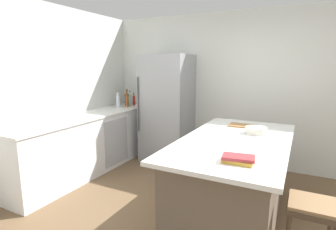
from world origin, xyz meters
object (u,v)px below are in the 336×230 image
at_px(hot_sauce_bottle, 134,100).
at_px(gin_bottle, 130,101).
at_px(mixing_bowl, 256,130).
at_px(cutting_board, 243,126).
at_px(bar_stool, 311,217).
at_px(sink_faucet, 75,107).
at_px(cookbook_stack, 238,159).
at_px(kitchen_island, 234,179).
at_px(refrigerator, 167,108).
at_px(whiskey_bottle, 127,99).
at_px(vinegar_bottle, 127,101).
at_px(soda_bottle, 118,101).

xyz_separation_m(hot_sauce_bottle, gin_bottle, (0.05, -0.21, 0.02)).
height_order(mixing_bowl, cutting_board, mixing_bowl).
relative_size(bar_stool, sink_faucet, 2.24).
bearing_deg(cookbook_stack, hot_sauce_bottle, 138.73).
height_order(hot_sauce_bottle, mixing_bowl, hot_sauce_bottle).
distance_m(hot_sauce_bottle, mixing_bowl, 2.82).
bearing_deg(kitchen_island, refrigerator, 138.14).
distance_m(bar_stool, mixing_bowl, 1.18).
height_order(whiskey_bottle, gin_bottle, whiskey_bottle).
bearing_deg(kitchen_island, vinegar_bottle, 151.51).
distance_m(refrigerator, whiskey_bottle, 0.93).
bearing_deg(refrigerator, cookbook_stack, -50.21).
height_order(bar_stool, whiskey_bottle, whiskey_bottle).
height_order(bar_stool, vinegar_bottle, vinegar_bottle).
bearing_deg(hot_sauce_bottle, sink_faucet, -93.74).
height_order(refrigerator, soda_bottle, refrigerator).
bearing_deg(sink_faucet, bar_stool, -12.52).
bearing_deg(mixing_bowl, soda_bottle, 162.53).
bearing_deg(refrigerator, kitchen_island, -41.86).
bearing_deg(bar_stool, vinegar_bottle, 148.85).
xyz_separation_m(whiskey_bottle, mixing_bowl, (2.64, -1.12, -0.09)).
bearing_deg(cutting_board, bar_stool, -57.44).
distance_m(hot_sauce_bottle, cookbook_stack, 3.41).
height_order(hot_sauce_bottle, soda_bottle, soda_bottle).
relative_size(gin_bottle, cutting_board, 0.84).
relative_size(refrigerator, vinegar_bottle, 6.51).
distance_m(sink_faucet, hot_sauce_bottle, 1.44).
relative_size(sink_faucet, cookbook_stack, 1.08).
relative_size(cookbook_stack, cutting_board, 0.78).
xyz_separation_m(kitchen_island, refrigerator, (-1.56, 1.40, 0.48)).
bearing_deg(gin_bottle, sink_faucet, -96.64).
relative_size(refrigerator, gin_bottle, 6.33).
bearing_deg(hot_sauce_bottle, bar_stool, -34.54).
height_order(refrigerator, bar_stool, refrigerator).
bearing_deg(refrigerator, hot_sauce_bottle, 168.83).
distance_m(kitchen_island, hot_sauce_bottle, 2.90).
relative_size(hot_sauce_bottle, mixing_bowl, 0.99).
distance_m(sink_faucet, vinegar_bottle, 1.16).
xyz_separation_m(whiskey_bottle, cutting_board, (2.42, -0.80, -0.12)).
height_order(gin_bottle, vinegar_bottle, gin_bottle).
relative_size(gin_bottle, cookbook_stack, 1.08).
distance_m(soda_bottle, cookbook_stack, 3.24).
xyz_separation_m(whiskey_bottle, vinegar_bottle, (0.14, -0.19, -0.01)).
height_order(vinegar_bottle, mixing_bowl, vinegar_bottle).
bearing_deg(mixing_bowl, cookbook_stack, -88.55).
bearing_deg(kitchen_island, bar_stool, -38.61).
xyz_separation_m(kitchen_island, vinegar_bottle, (-2.34, 1.27, 0.58)).
relative_size(refrigerator, soda_bottle, 6.33).
height_order(refrigerator, vinegar_bottle, refrigerator).
xyz_separation_m(soda_bottle, mixing_bowl, (2.62, -0.83, -0.09)).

